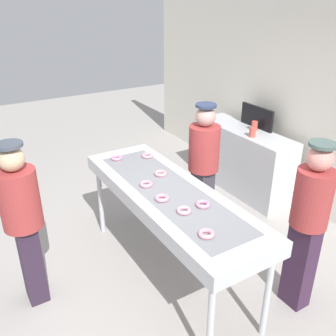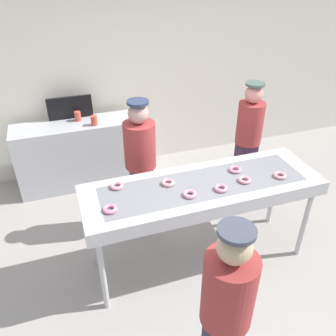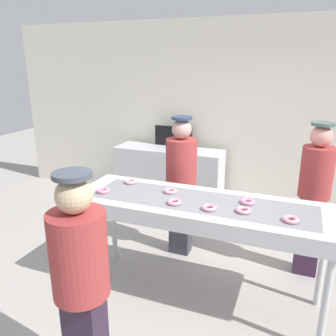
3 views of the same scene
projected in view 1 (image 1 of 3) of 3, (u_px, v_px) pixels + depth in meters
ground_plane at (169, 273)px, 3.99m from camera, size 16.00×16.00×0.00m
back_wall at (336, 112)px, 4.52m from camera, size 8.00×0.12×2.85m
fryer_conveyor at (169, 197)px, 3.59m from camera, size 2.39×0.76×1.02m
strawberry_donut_0 at (117, 158)px, 4.22m from camera, size 0.18×0.18×0.03m
strawberry_donut_1 at (146, 184)px, 3.63m from camera, size 0.15×0.15×0.03m
strawberry_donut_2 at (184, 210)px, 3.19m from camera, size 0.17×0.17×0.03m
strawberry_donut_3 at (161, 173)px, 3.85m from camera, size 0.16×0.16×0.03m
strawberry_donut_4 at (162, 198)px, 3.38m from camera, size 0.16×0.16×0.03m
strawberry_donut_5 at (203, 204)px, 3.28m from camera, size 0.15×0.15×0.03m
strawberry_donut_6 at (206, 234)px, 2.88m from camera, size 0.13×0.13×0.03m
strawberry_donut_7 at (147, 156)px, 4.27m from camera, size 0.15×0.15×0.03m
worker_baker at (308, 220)px, 3.23m from camera, size 0.32×0.32×1.67m
worker_assistant at (203, 163)px, 4.27m from camera, size 0.35×0.35×1.66m
customer_waiting at (23, 216)px, 3.28m from camera, size 0.35×0.35×1.64m
prep_counter at (243, 160)px, 5.53m from camera, size 1.67×0.50×0.96m
paper_cup_0 at (252, 132)px, 5.02m from camera, size 0.09×0.09×0.13m
paper_cup_1 at (254, 126)px, 5.27m from camera, size 0.09×0.09×0.13m
menu_display at (257, 117)px, 5.35m from camera, size 0.61×0.04×0.31m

